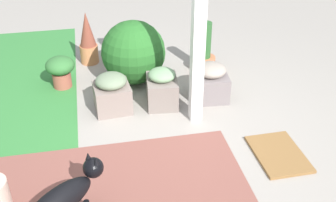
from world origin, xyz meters
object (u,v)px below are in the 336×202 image
object	(u,v)px
stone_planter_near	(162,88)
porch_pillar	(199,27)
stone_planter_mid	(112,93)
round_shrub	(133,52)
terracotta_pot_tall	(204,53)
doormat	(278,154)
terracotta_pot_spiky	(88,39)
terracotta_pot_broad	(61,69)
dog	(65,196)
stone_planter_nearest	(210,82)

from	to	relation	value
stone_planter_near	porch_pillar	bearing A→B (deg)	-141.16
stone_planter_mid	round_shrub	world-z (taller)	round_shrub
stone_planter_mid	round_shrub	size ratio (longest dim) A/B	0.57
porch_pillar	terracotta_pot_tall	world-z (taller)	porch_pillar
stone_planter_mid	doormat	distance (m)	1.93
terracotta_pot_spiky	stone_planter_mid	bearing A→B (deg)	-170.81
doormat	terracotta_pot_broad	bearing A→B (deg)	49.00
round_shrub	stone_planter_mid	bearing A→B (deg)	152.30
stone_planter_mid	terracotta_pot_broad	size ratio (longest dim) A/B	1.12
terracotta_pot_spiky	dog	xyz separation A→B (m)	(-2.95, 0.29, -0.05)
terracotta_pot_broad	doormat	xyz separation A→B (m)	(-1.83, -2.11, -0.23)
porch_pillar	terracotta_pot_spiky	bearing A→B (deg)	33.41
terracotta_pot_spiky	dog	world-z (taller)	terracotta_pot_spiky
porch_pillar	terracotta_pot_broad	xyz separation A→B (m)	(1.03, 1.46, -0.84)
stone_planter_near	stone_planter_mid	world-z (taller)	stone_planter_mid
stone_planter_nearest	doormat	size ratio (longest dim) A/B	0.69
porch_pillar	stone_planter_near	size ratio (longest dim) A/B	4.54
round_shrub	terracotta_pot_spiky	world-z (taller)	round_shrub
porch_pillar	stone_planter_nearest	world-z (taller)	porch_pillar
terracotta_pot_broad	terracotta_pot_tall	bearing A→B (deg)	-87.06
terracotta_pot_broad	stone_planter_nearest	bearing A→B (deg)	-109.53
round_shrub	terracotta_pot_broad	world-z (taller)	round_shrub
terracotta_pot_tall	terracotta_pot_spiky	bearing A→B (deg)	70.27
stone_planter_nearest	terracotta_pot_broad	world-z (taller)	stone_planter_nearest
terracotta_pot_tall	terracotta_pot_broad	xyz separation A→B (m)	(-0.10, 1.88, 0.00)
stone_planter_near	doormat	distance (m)	1.53
stone_planter_nearest	round_shrub	distance (m)	1.05
stone_planter_nearest	terracotta_pot_tall	xyz separation A→B (m)	(0.72, -0.12, 0.03)
stone_planter_nearest	terracotta_pot_broad	distance (m)	1.86
stone_planter_mid	round_shrub	distance (m)	0.74
round_shrub	doormat	world-z (taller)	round_shrub
porch_pillar	stone_planter_near	xyz separation A→B (m)	(0.38, 0.30, -0.87)
dog	doormat	bearing A→B (deg)	-76.67
stone_planter_near	doormat	bearing A→B (deg)	-141.36
stone_planter_near	terracotta_pot_broad	world-z (taller)	stone_planter_near
round_shrub	dog	xyz separation A→B (m)	(-2.29, 0.83, -0.10)
terracotta_pot_tall	stone_planter_near	bearing A→B (deg)	136.08
porch_pillar	stone_planter_mid	size ratio (longest dim) A/B	4.76
porch_pillar	terracotta_pot_broad	world-z (taller)	porch_pillar
terracotta_pot_tall	dog	world-z (taller)	terracotta_pot_tall
doormat	round_shrub	bearing A→B (deg)	33.47
stone_planter_nearest	stone_planter_near	xyz separation A→B (m)	(-0.02, 0.59, -0.00)
porch_pillar	stone_planter_mid	distance (m)	1.29
stone_planter_nearest	terracotta_pot_spiky	size ratio (longest dim) A/B	0.62
porch_pillar	stone_planter_mid	xyz separation A→B (m)	(0.36, 0.89, -0.86)
stone_planter_mid	dog	bearing A→B (deg)	163.19
stone_planter_near	dog	bearing A→B (deg)	147.06
terracotta_pot_spiky	dog	bearing A→B (deg)	174.44
terracotta_pot_broad	doormat	size ratio (longest dim) A/B	0.62
dog	doormat	world-z (taller)	dog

